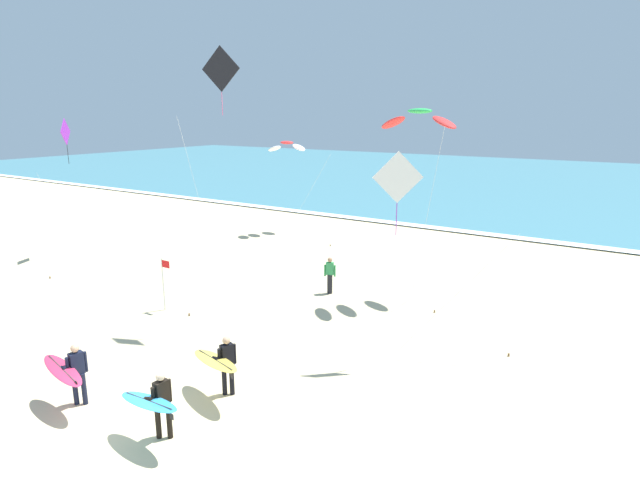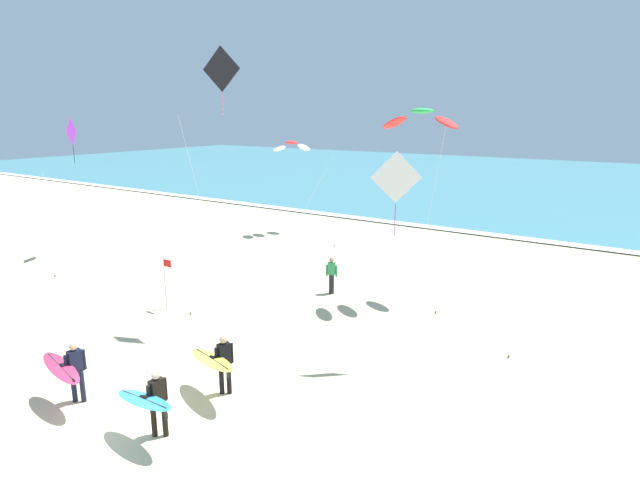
# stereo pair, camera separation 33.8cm
# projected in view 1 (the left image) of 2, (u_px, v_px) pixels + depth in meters

# --- Properties ---
(ground_plane) EXTENTS (160.00, 160.00, 0.00)m
(ground_plane) POSITION_uv_depth(u_px,v_px,m) (129.00, 430.00, 12.67)
(ground_plane) COLOR beige
(ocean_water) EXTENTS (160.00, 60.00, 0.08)m
(ocean_water) POSITION_uv_depth(u_px,v_px,m) (547.00, 182.00, 57.93)
(ocean_water) COLOR teal
(ocean_water) RESTS_ON ground
(shoreline_foam) EXTENTS (160.00, 1.03, 0.01)m
(shoreline_foam) POSITION_uv_depth(u_px,v_px,m) (463.00, 231.00, 33.66)
(shoreline_foam) COLOR white
(shoreline_foam) RESTS_ON ocean_water
(surfer_lead) EXTENTS (1.98, 0.96, 1.71)m
(surfer_lead) POSITION_uv_depth(u_px,v_px,m) (156.00, 401.00, 12.00)
(surfer_lead) COLOR black
(surfer_lead) RESTS_ON ground
(surfer_trailing) EXTENTS (2.02, 1.06, 1.71)m
(surfer_trailing) POSITION_uv_depth(u_px,v_px,m) (71.00, 370.00, 13.44)
(surfer_trailing) COLOR black
(surfer_trailing) RESTS_ON ground
(surfer_third) EXTENTS (2.22, 1.23, 1.71)m
(surfer_third) POSITION_uv_depth(u_px,v_px,m) (221.00, 361.00, 13.92)
(surfer_third) COLOR black
(surfer_third) RESTS_ON ground
(kite_arc_scarlet_near) EXTENTS (5.23, 3.03, 5.82)m
(kite_arc_scarlet_near) POSITION_uv_depth(u_px,v_px,m) (287.00, 146.00, 32.41)
(kite_arc_scarlet_near) COLOR white
(kite_arc_scarlet_near) RESTS_ON ground
(kite_diamond_ivory_mid) EXTENTS (3.67, 2.71, 6.46)m
(kite_diamond_ivory_mid) POSITION_uv_depth(u_px,v_px,m) (400.00, 182.00, 14.96)
(kite_diamond_ivory_mid) COLOR white
(kite_diamond_ivory_mid) RESTS_ON ground
(kite_diamond_violet_far) EXTENTS (3.03, 3.72, 7.25)m
(kite_diamond_violet_far) POSITION_uv_depth(u_px,v_px,m) (65.00, 136.00, 26.57)
(kite_diamond_violet_far) COLOR purple
(kite_diamond_violet_far) RESTS_ON ground
(kite_diamond_charcoal_high) EXTENTS (2.62, 0.47, 9.64)m
(kite_diamond_charcoal_high) POSITION_uv_depth(u_px,v_px,m) (220.00, 76.00, 17.02)
(kite_diamond_charcoal_high) COLOR black
(kite_diamond_charcoal_high) RESTS_ON ground
(kite_arc_emerald_distant) EXTENTS (2.82, 3.20, 7.69)m
(kite_arc_emerald_distant) POSITION_uv_depth(u_px,v_px,m) (419.00, 119.00, 19.84)
(kite_arc_emerald_distant) COLOR red
(kite_arc_emerald_distant) RESTS_ON ground
(bystander_green_top) EXTENTS (0.47, 0.29, 1.59)m
(bystander_green_top) POSITION_uv_depth(u_px,v_px,m) (330.00, 275.00, 22.09)
(bystander_green_top) COLOR black
(bystander_green_top) RESTS_ON ground
(lifeguard_flag) EXTENTS (0.45, 0.05, 2.10)m
(lifeguard_flag) POSITION_uv_depth(u_px,v_px,m) (164.00, 279.00, 20.08)
(lifeguard_flag) COLOR silver
(lifeguard_flag) RESTS_ON ground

